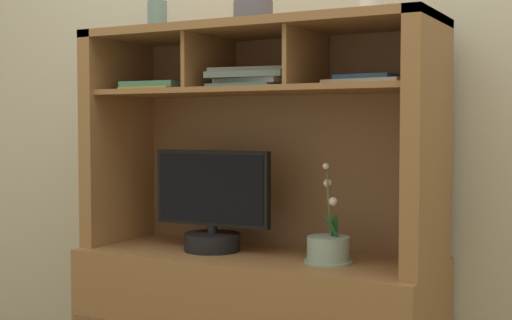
{
  "coord_description": "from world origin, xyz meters",
  "views": [
    {
      "loc": [
        1.23,
        -2.29,
        1.02
      ],
      "look_at": [
        0.0,
        0.0,
        0.89
      ],
      "focal_mm": 49.96,
      "sensor_mm": 36.0,
      "label": 1
    }
  ],
  "objects": [
    {
      "name": "potted_succulent",
      "position": [
        -0.01,
        -0.02,
        1.46
      ],
      "size": [
        0.16,
        0.16,
        0.19
      ],
      "color": "#52505B",
      "rests_on": "media_console"
    },
    {
      "name": "magazine_stack_right",
      "position": [
        0.43,
        0.03,
        1.17
      ],
      "size": [
        0.31,
        0.29,
        0.03
      ],
      "color": "beige",
      "rests_on": "media_console"
    },
    {
      "name": "magazine_stack_centre",
      "position": [
        -0.4,
        -0.04,
        1.17
      ],
      "size": [
        0.25,
        0.25,
        0.03
      ],
      "color": "gold",
      "rests_on": "media_console"
    },
    {
      "name": "potted_orchid",
      "position": [
        0.3,
        -0.03,
        0.59
      ],
      "size": [
        0.17,
        0.17,
        0.35
      ],
      "color": "#8B9F92",
      "rests_on": "media_console"
    },
    {
      "name": "media_console",
      "position": [
        0.0,
        0.01,
        0.42
      ],
      "size": [
        1.32,
        0.55,
        1.38
      ],
      "color": "olive",
      "rests_on": "ground"
    },
    {
      "name": "back_wall",
      "position": [
        0.0,
        0.29,
        1.4
      ],
      "size": [
        6.0,
        0.02,
        2.8
      ],
      "primitive_type": "cube",
      "color": "beige",
      "rests_on": "ground"
    },
    {
      "name": "tv_monitor",
      "position": [
        -0.17,
        -0.03,
        0.7
      ],
      "size": [
        0.48,
        0.21,
        0.38
      ],
      "color": "black",
      "rests_on": "media_console"
    },
    {
      "name": "diffuser_bottle",
      "position": [
        -0.43,
        -0.01,
        1.44
      ],
      "size": [
        0.08,
        0.08,
        0.31
      ],
      "color": "slate",
      "rests_on": "media_console"
    },
    {
      "name": "magazine_stack_left",
      "position": [
        0.01,
        -0.02,
        1.19
      ],
      "size": [
        0.33,
        0.28,
        0.07
      ],
      "color": "#42726A",
      "rests_on": "media_console"
    }
  ]
}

